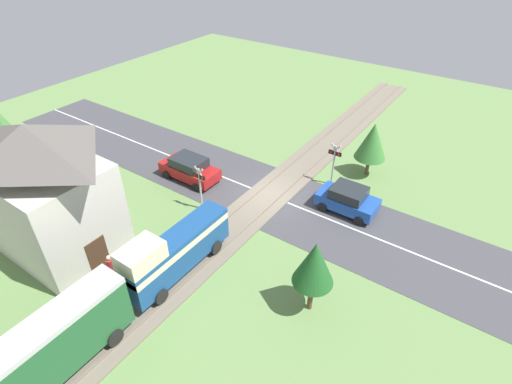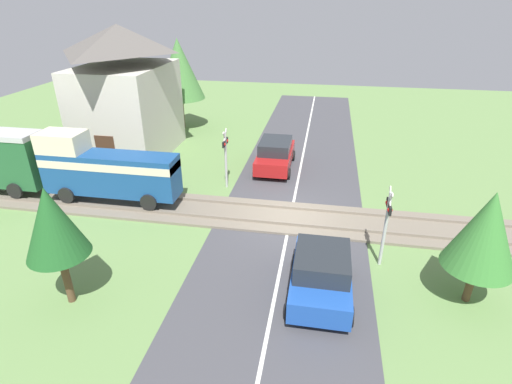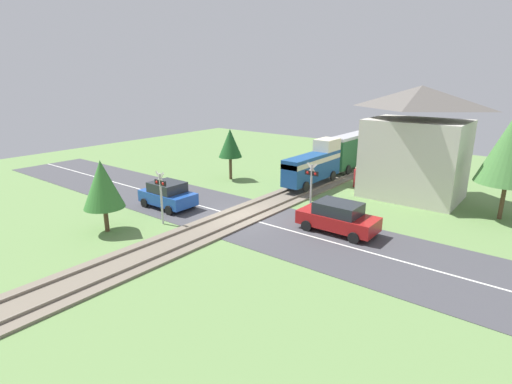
{
  "view_description": "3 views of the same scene",
  "coord_description": "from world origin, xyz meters",
  "views": [
    {
      "loc": [
        -11.35,
        17.9,
        15.36
      ],
      "look_at": [
        0.0,
        1.54,
        1.2
      ],
      "focal_mm": 28.0,
      "sensor_mm": 36.0,
      "label": 1
    },
    {
      "loc": [
        -15.32,
        -1.18,
        8.91
      ],
      "look_at": [
        0.0,
        1.54,
        1.2
      ],
      "focal_mm": 28.0,
      "sensor_mm": 36.0,
      "label": 2
    },
    {
      "loc": [
        14.56,
        -17.0,
        8.09
      ],
      "look_at": [
        0.0,
        1.54,
        1.2
      ],
      "focal_mm": 28.0,
      "sensor_mm": 36.0,
      "label": 3
    }
  ],
  "objects": [
    {
      "name": "station_building",
      "position": [
        6.59,
        10.51,
        3.65
      ],
      "size": [
        6.69,
        5.01,
        7.49
      ],
      "color": "beige",
      "rests_on": "ground_plane"
    },
    {
      "name": "tree_by_station",
      "position": [
        12.19,
        9.2,
        4.24
      ],
      "size": [
        3.43,
        3.43,
        6.3
      ],
      "color": "brown",
      "rests_on": "ground_plane"
    },
    {
      "name": "crossing_signal_west_approach",
      "position": [
        -2.71,
        -3.56,
        1.96
      ],
      "size": [
        0.9,
        0.18,
        3.06
      ],
      "color": "#B7B7B7",
      "rests_on": "ground_plane"
    },
    {
      "name": "ground_plane",
      "position": [
        0.0,
        0.0,
        0.0
      ],
      "size": [
        60.0,
        60.0,
        0.0
      ],
      "primitive_type": "plane",
      "color": "#66894C"
    },
    {
      "name": "tree_roadside_hedge",
      "position": [
        -6.47,
        6.46,
        2.92
      ],
      "size": [
        1.87,
        1.87,
        4.07
      ],
      "color": "brown",
      "rests_on": "ground_plane"
    },
    {
      "name": "car_far_side",
      "position": [
        5.63,
        1.44,
        0.85
      ],
      "size": [
        4.21,
        2.0,
        1.66
      ],
      "color": "#A81919",
      "rests_on": "ground_plane"
    },
    {
      "name": "car_near_crossing",
      "position": [
        -4.77,
        -1.44,
        0.85
      ],
      "size": [
        3.66,
        2.04,
        1.66
      ],
      "color": "#1E4CA8",
      "rests_on": "ground_plane"
    },
    {
      "name": "track_bed",
      "position": [
        0.0,
        0.0,
        0.07
      ],
      "size": [
        2.8,
        48.0,
        0.24
      ],
      "color": "#756B5B",
      "rests_on": "ground_plane"
    },
    {
      "name": "road_surface",
      "position": [
        0.0,
        0.0,
        0.01
      ],
      "size": [
        48.0,
        6.4,
        0.02
      ],
      "color": "#424247",
      "rests_on": "ground_plane"
    },
    {
      "name": "pedestrian_by_station",
      "position": [
        2.54,
        10.51,
        0.73
      ],
      "size": [
        0.39,
        0.39,
        1.59
      ],
      "color": "#B2282D",
      "rests_on": "ground_plane"
    },
    {
      "name": "crossing_signal_east_approach",
      "position": [
        2.71,
        3.56,
        1.96
      ],
      "size": [
        0.9,
        0.18,
        3.06
      ],
      "color": "#B7B7B7",
      "rests_on": "ground_plane"
    },
    {
      "name": "tree_beyond_track",
      "position": [
        -4.2,
        -6.13,
        2.62
      ],
      "size": [
        2.13,
        2.13,
        3.91
      ],
      "color": "brown",
      "rests_on": "ground_plane"
    },
    {
      "name": "train",
      "position": [
        0.0,
        15.18,
        1.88
      ],
      "size": [
        1.58,
        19.75,
        3.18
      ],
      "color": "navy",
      "rests_on": "track_bed"
    }
  ]
}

